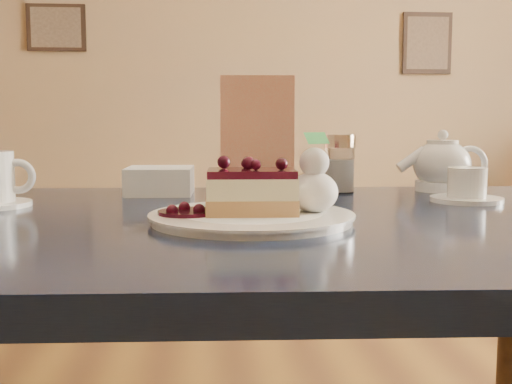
{
  "coord_description": "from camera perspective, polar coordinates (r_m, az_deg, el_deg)",
  "views": [
    {
      "loc": [
        -0.26,
        -0.82,
        0.91
      ],
      "look_at": [
        -0.19,
        -0.03,
        0.82
      ],
      "focal_mm": 45.0,
      "sensor_mm": 36.0,
      "label": 1
    }
  ],
  "objects": [
    {
      "name": "cheesecake_slice",
      "position": [
        0.87,
        -0.39,
        0.0
      ],
      "size": [
        0.13,
        0.09,
        0.06
      ],
      "rotation": [
        0.0,
        0.0,
        -0.05
      ],
      "color": "tan",
      "rests_on": "dessert_plate"
    },
    {
      "name": "menu_card",
      "position": [
        1.25,
        0.11,
        5.17
      ],
      "size": [
        0.14,
        0.04,
        0.22
      ],
      "primitive_type": "cube",
      "rotation": [
        0.0,
        0.0,
        -0.05
      ],
      "color": "beige",
      "rests_on": "main_table"
    },
    {
      "name": "tea_set",
      "position": [
        1.28,
        16.53,
        1.88
      ],
      "size": [
        0.16,
        0.29,
        0.11
      ],
      "color": "white",
      "rests_on": "main_table"
    },
    {
      "name": "berry_sauce",
      "position": [
        0.87,
        -6.08,
        -1.83
      ],
      "size": [
        0.08,
        0.08,
        0.01
      ],
      "primitive_type": "cylinder",
      "color": "black",
      "rests_on": "dessert_plate"
    },
    {
      "name": "main_table",
      "position": [
        0.95,
        -0.49,
        -7.03
      ],
      "size": [
        1.26,
        0.87,
        0.77
      ],
      "rotation": [
        0.0,
        0.0,
        -0.05
      ],
      "color": "black",
      "rests_on": "ground"
    },
    {
      "name": "sugar_shaker",
      "position": [
        1.24,
        7.42,
        2.58
      ],
      "size": [
        0.06,
        0.06,
        0.11
      ],
      "color": "white",
      "rests_on": "main_table"
    },
    {
      "name": "whipped_cream",
      "position": [
        0.89,
        5.18,
        0.01
      ],
      "size": [
        0.07,
        0.07,
        0.06
      ],
      "color": "white",
      "rests_on": "dessert_plate"
    },
    {
      "name": "napkin_stack",
      "position": [
        1.23,
        -8.54,
        1.01
      ],
      "size": [
        0.13,
        0.13,
        0.05
      ],
      "primitive_type": "cube",
      "rotation": [
        0.0,
        0.0,
        -0.05
      ],
      "color": "white",
      "rests_on": "main_table"
    },
    {
      "name": "dessert_plate",
      "position": [
        0.88,
        -0.39,
        -2.34
      ],
      "size": [
        0.27,
        0.27,
        0.01
      ],
      "primitive_type": "cylinder",
      "color": "white",
      "rests_on": "main_table"
    }
  ]
}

